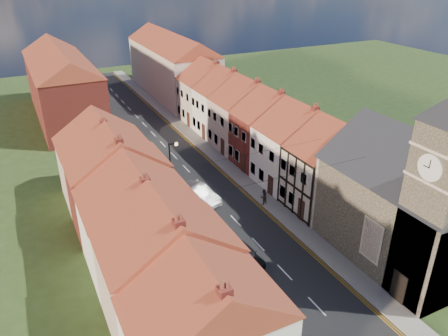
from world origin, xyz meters
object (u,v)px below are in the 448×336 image
(church, at_px, (416,194))
(car_mid, at_px, (199,194))
(pedestrian_right, at_px, (263,197))
(car_distant, at_px, (99,92))
(car_near, at_px, (245,254))
(lamppost, at_px, (171,168))
(car_far, at_px, (127,130))

(church, relative_size, car_mid, 3.18)
(church, relative_size, pedestrian_right, 9.70)
(car_distant, relative_size, pedestrian_right, 2.53)
(car_near, height_order, pedestrian_right, pedestrian_right)
(lamppost, xyz_separation_m, car_mid, (2.31, -1.19, -2.75))
(car_mid, bearing_deg, pedestrian_right, -52.01)
(car_far, bearing_deg, car_distant, 69.69)
(car_mid, bearing_deg, car_distant, 73.42)
(pedestrian_right, bearing_deg, car_mid, -50.07)
(lamppost, bearing_deg, church, -51.70)
(car_near, distance_m, pedestrian_right, 8.85)
(church, xyz_separation_m, car_near, (-11.41, 5.29, -5.21))
(church, height_order, lamppost, church)
(car_distant, distance_m, pedestrian_right, 44.52)
(car_distant, bearing_deg, car_mid, -72.34)
(car_far, relative_size, pedestrian_right, 3.14)
(lamppost, bearing_deg, car_far, 88.16)
(lamppost, height_order, car_distant, lamppost)
(car_mid, height_order, car_far, car_mid)
(car_mid, relative_size, car_distant, 1.21)
(car_near, distance_m, car_far, 30.43)
(car_mid, bearing_deg, lamppost, 134.50)
(church, distance_m, lamppost, 21.38)
(car_near, bearing_deg, car_far, 83.70)
(church, height_order, car_distant, church)
(car_far, bearing_deg, car_near, -106.73)
(lamppost, distance_m, pedestrian_right, 9.22)
(car_near, relative_size, car_distant, 0.99)
(car_far, relative_size, car_distant, 1.24)
(car_far, height_order, car_distant, car_far)
(lamppost, relative_size, car_mid, 1.26)
(car_far, distance_m, pedestrian_right, 24.67)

